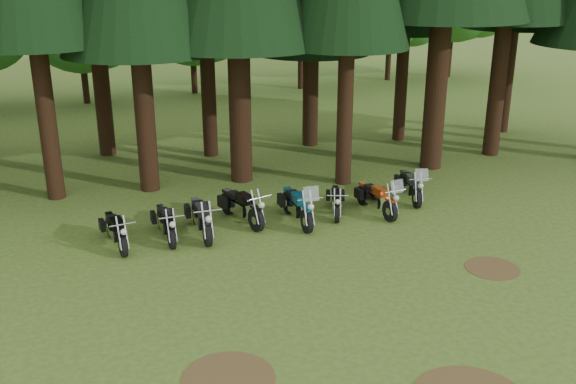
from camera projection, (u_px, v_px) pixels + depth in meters
name	position (u px, v px, depth m)	size (l,w,h in m)	color
ground	(337.00, 304.00, 14.75)	(120.00, 120.00, 0.00)	#3B5B18
decid_3	(84.00, 21.00, 34.45)	(6.12, 5.95, 7.65)	black
decid_4	(196.00, 19.00, 37.36)	(5.93, 5.76, 7.41)	black
decid_6	(397.00, 0.00, 41.49)	(7.06, 6.86, 8.82)	black
dirt_patch_0	(228.00, 378.00, 12.10)	(1.80, 1.80, 0.01)	#4C3D1E
dirt_patch_1	(492.00, 268.00, 16.48)	(1.40, 1.40, 0.01)	#4C3D1E
motorcycle_0	(116.00, 231.00, 17.64)	(0.48, 2.10, 0.86)	black
motorcycle_1	(166.00, 224.00, 18.15)	(0.35, 2.12, 0.86)	black
motorcycle_2	(201.00, 219.00, 18.39)	(0.33, 2.37, 0.97)	black
motorcycle_3	(241.00, 207.00, 19.27)	(0.85, 2.29, 0.96)	black
motorcycle_4	(297.00, 207.00, 19.24)	(0.45, 2.41, 1.52)	black
motorcycle_5	(336.00, 202.00, 19.95)	(0.76, 1.89, 0.80)	black
motorcycle_6	(377.00, 199.00, 19.99)	(0.57, 2.26, 1.42)	black
motorcycle_7	(410.00, 186.00, 21.13)	(0.69, 2.23, 1.40)	black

